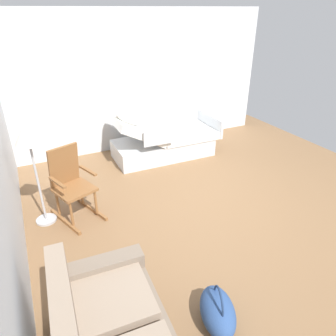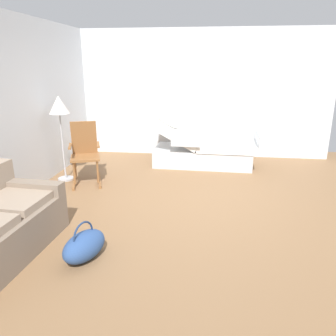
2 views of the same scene
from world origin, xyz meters
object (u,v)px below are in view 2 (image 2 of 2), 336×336
Objects in this scene: hospital_bed at (203,150)px; rocking_chair at (85,153)px; floor_lamp at (59,111)px; duffel_bag at (84,246)px.

rocking_chair reaches higher than hospital_bed.
rocking_chair is (-1.27, 2.00, 0.20)m from hospital_bed.
hospital_bed is at bearing -57.66° from rocking_chair.
floor_lamp is at bearing 86.10° from rocking_chair.
floor_lamp is 2.91m from duffel_bag.
rocking_chair is at bearing -93.90° from floor_lamp.
hospital_bed is 2.38m from rocking_chair.
floor_lamp is 2.33× the size of duffel_bag.
floor_lamp reaches higher than rocking_chair.
floor_lamp is (0.03, 0.41, 0.72)m from rocking_chair.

